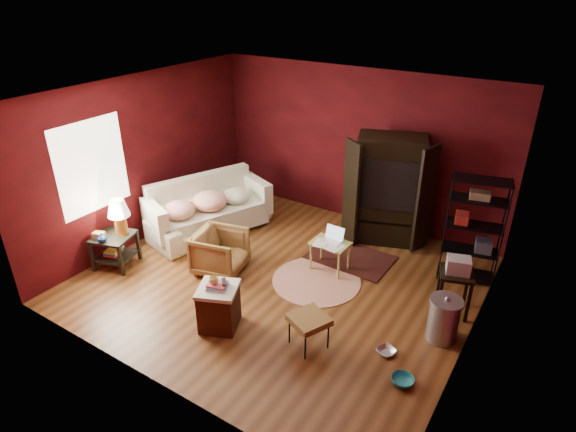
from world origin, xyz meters
name	(u,v)px	position (x,y,z in m)	size (l,w,h in m)	color
room	(277,196)	(-0.04, -0.01, 1.40)	(5.54, 5.04, 2.84)	brown
sofa	(210,210)	(-1.91, 0.61, 0.43)	(2.20, 0.64, 0.86)	beige
armchair	(220,250)	(-0.93, -0.30, 0.37)	(0.72, 0.68, 0.74)	black
pet_bowl_steel	(387,346)	(1.98, -0.65, 0.11)	(0.22, 0.05, 0.22)	#B1B3B8
pet_bowl_turquoise	(403,375)	(2.32, -1.00, 0.13)	(0.26, 0.08, 0.26)	teal
vase	(102,238)	(-2.40, -1.29, 0.61)	(0.14, 0.15, 0.14)	#0E1C46
mug	(213,280)	(-0.12, -1.37, 0.74)	(0.12, 0.09, 0.12)	#D1BD66
side_table	(116,227)	(-2.40, -1.00, 0.67)	(0.71, 0.71, 1.12)	black
sofa_cushions	(207,209)	(-1.96, 0.59, 0.44)	(1.60, 2.32, 0.90)	beige
hamper	(219,306)	(-0.08, -1.34, 0.32)	(0.65, 0.65, 0.70)	#472010
footstool	(309,321)	(1.09, -1.03, 0.38)	(0.57, 0.57, 0.44)	black
rug_round	(316,281)	(0.48, 0.25, 0.01)	(1.58, 1.58, 0.01)	beige
rug_oriental	(350,257)	(0.63, 1.12, 0.02)	(1.35, 0.91, 0.01)	#481813
laptop_desk	(331,245)	(0.50, 0.65, 0.44)	(0.58, 0.46, 0.71)	#AFAF50
tv_armoire	(388,188)	(0.84, 2.00, 0.98)	(1.39, 1.07, 1.88)	black
wire_shelving	(475,226)	(2.36, 1.54, 0.90)	(0.86, 0.51, 1.65)	black
small_stand	(457,272)	(2.41, 0.61, 0.64)	(0.54, 0.54, 0.86)	black
trash_can	(443,319)	(2.46, -0.01, 0.31)	(0.54, 0.54, 0.65)	#A2A1A9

